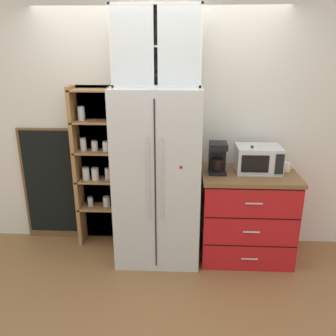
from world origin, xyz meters
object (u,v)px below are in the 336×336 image
Objects in this scene: refrigerator at (158,176)px; chalkboard_menu at (50,184)px; microwave at (258,159)px; mug_sage at (249,167)px; coffee_maker at (218,157)px; mug_cream at (286,167)px; bottle_cobalt at (251,163)px; bottle_green at (251,161)px.

chalkboard_menu is at bearing 166.06° from refrigerator.
microwave is 4.05× the size of mug_sage.
chalkboard_menu is (-1.84, 0.28, -0.44)m from coffee_maker.
mug_sage is at bearing -176.52° from mug_cream.
chalkboard_menu is at bearing 175.06° from mug_cream.
refrigerator reaches higher than microwave.
chalkboard_menu is (-2.17, 0.24, -0.33)m from mug_sage.
chalkboard_menu reaches higher than bottle_cobalt.
coffee_maker reaches higher than mug_cream.
mug_sage is at bearing 88.43° from bottle_cobalt.
bottle_green is at bearing -7.98° from chalkboard_menu.
bottle_cobalt is (-0.37, -0.09, 0.06)m from mug_cream.
microwave is 1.56× the size of bottle_green.
refrigerator is 16.37× the size of mug_sage.
microwave is at bearing 4.14° from refrigerator.
mug_cream is 0.39m from bottle_green.
refrigerator is at bearing -175.70° from mug_sage.
refrigerator is 0.93m from bottle_cobalt.
bottle_green is at bearing -167.18° from mug_cream.
bottle_green is at bearing -91.74° from mug_sage.
mug_sage is (-0.08, -0.00, -0.08)m from microwave.
bottle_cobalt is at bearing 0.02° from refrigerator.
bottle_cobalt is (0.33, -0.03, -0.05)m from coffee_maker.
mug_cream is at bearing 13.80° from bottle_cobalt.
microwave is at bearing -6.05° from chalkboard_menu.
chalkboard_menu reaches higher than mug_sage.
coffee_maker is at bearing -8.66° from chalkboard_menu.
bottle_green reaches higher than bottle_cobalt.
mug_cream is 0.48× the size of bottle_cobalt.
coffee_maker is 1.10× the size of bottle_green.
refrigerator is 15.09× the size of mug_cream.
microwave is at bearing -176.21° from mug_cream.
bottle_cobalt is 0.02m from bottle_green.
coffee_maker is 2.63× the size of mug_cream.
bottle_green is (0.91, 0.01, 0.17)m from refrigerator.
mug_sage is at bearing -6.36° from chalkboard_menu.
microwave is (1.00, 0.07, 0.17)m from refrigerator.
refrigerator is 5.74× the size of coffee_maker.
mug_sage is 0.39× the size of bottle_green.
refrigerator is 1.31m from chalkboard_menu.
chalkboard_menu reaches higher than bottle_green.
refrigerator is 6.31× the size of bottle_green.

